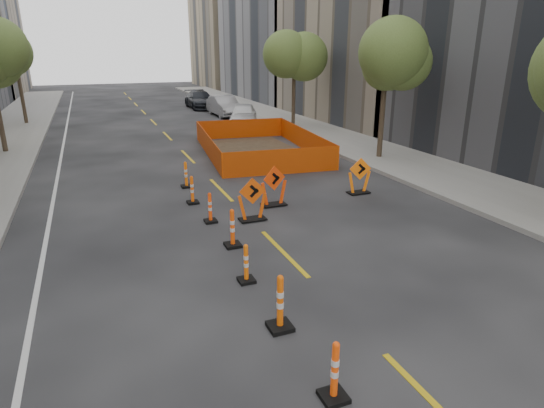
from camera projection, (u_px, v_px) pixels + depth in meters
name	position (u px, v px, depth m)	size (l,w,h in m)	color
ground_plane	(369.00, 339.00, 8.31)	(140.00, 140.00, 0.00)	black
sidewalk_right	(389.00, 157.00, 21.99)	(4.00, 90.00, 0.15)	gray
bld_right_c	(392.00, 20.00, 32.92)	(12.00, 16.00, 14.00)	gray
bld_right_e	(242.00, 26.00, 63.18)	(12.00, 14.00, 16.00)	tan
tree_l_d	(15.00, 57.00, 30.26)	(2.80, 2.80, 5.95)	#382B1E
tree_r_b	(386.00, 61.00, 20.34)	(2.80, 2.80, 5.95)	#382B1E
tree_r_c	(294.00, 57.00, 29.12)	(2.80, 2.80, 5.95)	#382B1E
channelizer_2	(335.00, 371.00, 6.72)	(0.40, 0.40, 1.01)	#FF490A
channelizer_3	(280.00, 302.00, 8.42)	(0.45, 0.45, 1.13)	#DF5409
channelizer_4	(246.00, 263.00, 10.19)	(0.37, 0.37, 0.93)	#F15F0A
channelizer_5	(232.00, 228.00, 12.01)	(0.42, 0.42, 1.06)	#EE480A
channelizer_6	(210.00, 208.00, 13.74)	(0.37, 0.37, 0.94)	#FF430A
channelizer_7	(192.00, 190.00, 15.43)	(0.38, 0.38, 0.97)	#F4560A
channelizer_8	(186.00, 175.00, 17.24)	(0.40, 0.40, 1.01)	#FF680A
chevron_sign_left	(252.00, 199.00, 13.82)	(0.91, 0.55, 1.37)	#D74709
chevron_sign_center	(274.00, 186.00, 15.14)	(0.92, 0.55, 1.38)	#EF3D0A
chevron_sign_right	(359.00, 176.00, 16.44)	(0.89, 0.54, 1.34)	orange
safety_fence	(258.00, 142.00, 22.97)	(5.09, 8.66, 1.08)	#FE4D0D
parked_car_near	(243.00, 115.00, 31.15)	(1.79, 4.45, 1.52)	silver
parked_car_mid	(224.00, 106.00, 35.75)	(1.65, 4.73, 1.56)	#9C9BA0
parked_car_far	(200.00, 100.00, 40.40)	(2.09, 5.15, 1.49)	black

